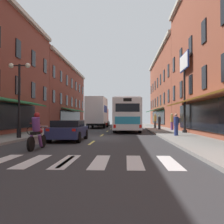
# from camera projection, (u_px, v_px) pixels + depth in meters

# --- Properties ---
(ground_plane) EXTENTS (34.80, 80.00, 0.10)m
(ground_plane) POSITION_uv_depth(u_px,v_px,m) (98.00, 139.00, 18.53)
(ground_plane) COLOR #333335
(lane_centre_dashes) EXTENTS (0.14, 73.90, 0.01)m
(lane_centre_dashes) POSITION_uv_depth(u_px,v_px,m) (98.00, 138.00, 18.28)
(lane_centre_dashes) COLOR #DBCC4C
(lane_centre_dashes) RESTS_ON ground
(crosswalk_near) EXTENTS (7.10, 2.80, 0.01)m
(crosswalk_near) POSITION_uv_depth(u_px,v_px,m) (66.00, 161.00, 8.55)
(crosswalk_near) COLOR silver
(crosswalk_near) RESTS_ON ground
(sidewalk_left) EXTENTS (3.00, 80.00, 0.14)m
(sidewalk_left) POSITION_uv_depth(u_px,v_px,m) (16.00, 137.00, 18.83)
(sidewalk_left) COLOR gray
(sidewalk_left) RESTS_ON ground
(sidewalk_right) EXTENTS (3.00, 80.00, 0.14)m
(sidewalk_right) POSITION_uv_depth(u_px,v_px,m) (183.00, 137.00, 18.23)
(sidewalk_right) COLOR gray
(sidewalk_right) RESTS_ON ground
(billboard_sign) EXTENTS (0.40, 3.13, 6.89)m
(billboard_sign) POSITION_uv_depth(u_px,v_px,m) (184.00, 72.00, 23.05)
(billboard_sign) COLOR black
(billboard_sign) RESTS_ON sidewalk_right
(transit_bus) EXTENTS (2.68, 12.03, 3.32)m
(transit_bus) POSITION_uv_depth(u_px,v_px,m) (127.00, 115.00, 28.51)
(transit_bus) COLOR silver
(transit_bus) RESTS_ON ground
(box_truck) EXTENTS (2.61, 7.98, 4.17)m
(box_truck) POSITION_uv_depth(u_px,v_px,m) (98.00, 113.00, 36.89)
(box_truck) COLOR #B21E19
(box_truck) RESTS_ON ground
(sedan_near) EXTENTS (1.89, 4.81, 1.24)m
(sedan_near) POSITION_uv_depth(u_px,v_px,m) (104.00, 122.00, 46.10)
(sedan_near) COLOR black
(sedan_near) RESTS_ON ground
(sedan_mid) EXTENTS (1.92, 4.22, 1.26)m
(sedan_mid) POSITION_uv_depth(u_px,v_px,m) (69.00, 130.00, 16.23)
(sedan_mid) COLOR navy
(sedan_mid) RESTS_ON ground
(motorcycle_rider) EXTENTS (0.62, 2.07, 1.66)m
(motorcycle_rider) POSITION_uv_depth(u_px,v_px,m) (37.00, 134.00, 11.75)
(motorcycle_rider) COLOR black
(motorcycle_rider) RESTS_ON ground
(bicycle_near) EXTENTS (1.68, 0.55, 0.91)m
(bicycle_near) POSITION_uv_depth(u_px,v_px,m) (37.00, 130.00, 19.45)
(bicycle_near) COLOR black
(bicycle_near) RESTS_ON sidewalk_left
(pedestrian_near) EXTENTS (0.52, 0.38, 1.59)m
(pedestrian_near) POSITION_uv_depth(u_px,v_px,m) (176.00, 124.00, 19.02)
(pedestrian_near) COLOR navy
(pedestrian_near) RESTS_ON sidewalk_right
(pedestrian_mid) EXTENTS (0.36, 0.36, 1.82)m
(pedestrian_mid) POSITION_uv_depth(u_px,v_px,m) (155.00, 121.00, 33.04)
(pedestrian_mid) COLOR #4C4C51
(pedestrian_mid) RESTS_ON sidewalk_right
(pedestrian_far) EXTENTS (0.36, 0.36, 1.62)m
(pedestrian_far) POSITION_uv_depth(u_px,v_px,m) (159.00, 122.00, 29.63)
(pedestrian_far) COLOR black
(pedestrian_far) RESTS_ON sidewalk_right
(pedestrian_rear) EXTENTS (0.36, 0.36, 1.76)m
(pedestrian_rear) POSITION_uv_depth(u_px,v_px,m) (172.00, 121.00, 28.06)
(pedestrian_rear) COLOR #66387F
(pedestrian_rear) RESTS_ON sidewalk_right
(street_lamp_twin) EXTENTS (1.42, 0.32, 4.82)m
(street_lamp_twin) POSITION_uv_depth(u_px,v_px,m) (19.00, 96.00, 17.03)
(street_lamp_twin) COLOR black
(street_lamp_twin) RESTS_ON sidewalk_left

